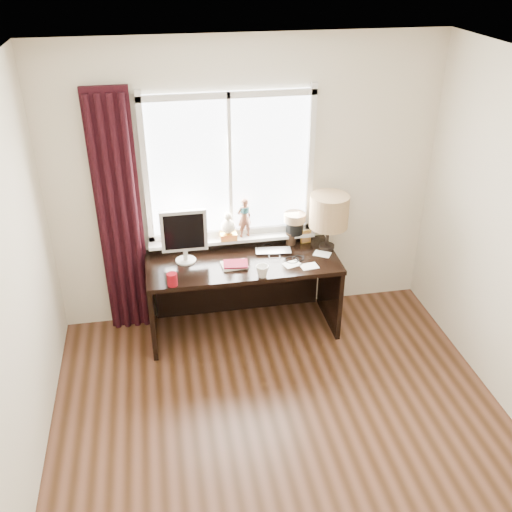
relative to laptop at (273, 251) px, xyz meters
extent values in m
cube|color=brown|center=(-0.20, -1.73, -0.76)|extent=(3.50, 4.00, 0.00)
cube|color=white|center=(-0.20, -1.73, 1.84)|extent=(3.50, 4.00, 0.00)
cube|color=beige|center=(-0.20, 0.27, 0.54)|extent=(3.50, 0.00, 2.60)
imported|color=silver|center=(0.00, 0.00, 0.00)|extent=(0.34, 0.24, 0.03)
imported|color=white|center=(-0.18, -0.40, 0.04)|extent=(0.15, 0.15, 0.11)
cylinder|color=maroon|center=(-0.93, -0.40, 0.04)|extent=(0.08, 0.08, 0.11)
cube|color=white|center=(-0.35, 0.26, 0.74)|extent=(1.40, 0.02, 1.30)
cube|color=silver|center=(-0.35, 0.23, 0.11)|extent=(1.50, 0.05, 0.05)
cube|color=silver|center=(-0.35, 0.23, 1.36)|extent=(1.50, 0.05, 0.05)
cube|color=silver|center=(-1.07, 0.23, 0.74)|extent=(0.05, 0.05, 1.40)
cube|color=silver|center=(0.38, 0.23, 0.74)|extent=(0.05, 0.05, 1.40)
cube|color=silver|center=(-0.35, 0.23, 0.74)|extent=(0.03, 0.05, 1.30)
cube|color=silver|center=(-0.35, 0.18, 0.07)|extent=(1.52, 0.18, 0.03)
cylinder|color=#400000|center=(-0.82, 0.15, 0.20)|extent=(0.13, 0.13, 0.23)
cube|color=gold|center=(-0.39, 0.15, 0.12)|extent=(0.15, 0.12, 0.06)
sphere|color=beige|center=(-0.39, 0.15, 0.21)|extent=(0.13, 0.13, 0.13)
sphere|color=beige|center=(-0.39, 0.15, 0.31)|extent=(0.07, 0.07, 0.07)
imported|color=brown|center=(-0.23, 0.18, 0.27)|extent=(0.16, 0.12, 0.38)
cylinder|color=#1E4C51|center=(-0.23, 0.17, 0.36)|extent=(0.10, 0.10, 0.05)
cylinder|color=black|center=(0.23, 0.15, 0.15)|extent=(0.16, 0.16, 0.12)
cylinder|color=#8C6B4C|center=(0.23, 0.15, 0.25)|extent=(0.20, 0.20, 0.08)
cube|color=black|center=(-1.33, 0.19, 0.36)|extent=(0.38, 0.05, 2.25)
cylinder|color=black|center=(-1.47, 0.16, 0.34)|extent=(0.06, 0.06, 2.20)
cylinder|color=black|center=(-1.38, 0.16, 0.34)|extent=(0.06, 0.06, 2.20)
cylinder|color=black|center=(-1.29, 0.16, 0.34)|extent=(0.06, 0.06, 2.20)
cylinder|color=black|center=(-1.20, 0.16, 0.34)|extent=(0.06, 0.06, 2.20)
cube|color=black|center=(-0.30, -0.10, -0.03)|extent=(1.70, 0.70, 0.04)
cube|color=black|center=(-1.13, -0.10, -0.41)|extent=(0.04, 0.64, 0.71)
cube|color=black|center=(0.53, -0.10, -0.41)|extent=(0.04, 0.64, 0.71)
cube|color=black|center=(-0.30, 0.24, -0.41)|extent=(1.60, 0.03, 0.71)
cylinder|color=beige|center=(-0.80, -0.02, -0.01)|extent=(0.18, 0.18, 0.01)
cylinder|color=beige|center=(-0.80, -0.02, 0.05)|extent=(0.04, 0.04, 0.10)
cube|color=beige|center=(-0.80, -0.02, 0.29)|extent=(0.40, 0.04, 0.38)
cube|color=black|center=(-0.80, -0.04, 0.29)|extent=(0.34, 0.01, 0.32)
cube|color=beige|center=(-0.39, -0.18, 0.00)|extent=(0.23, 0.18, 0.02)
cube|color=#5B0917|center=(-0.38, -0.19, 0.01)|extent=(0.22, 0.17, 0.01)
cylinder|color=black|center=(0.19, 0.13, 0.05)|extent=(0.09, 0.09, 0.12)
cylinder|color=black|center=(0.18, 0.14, 0.10)|extent=(0.01, 0.01, 0.22)
cylinder|color=black|center=(0.20, 0.12, 0.08)|extent=(0.01, 0.01, 0.19)
cylinder|color=black|center=(0.19, 0.14, 0.11)|extent=(0.01, 0.01, 0.25)
cylinder|color=black|center=(0.21, 0.14, 0.07)|extent=(0.01, 0.01, 0.17)
cube|color=gold|center=(0.33, 0.13, 0.05)|extent=(0.10, 0.02, 0.13)
cube|color=#996633|center=(0.33, 0.12, 0.05)|extent=(0.08, 0.01, 0.10)
cylinder|color=black|center=(0.50, 0.00, 0.00)|extent=(0.14, 0.14, 0.03)
cylinder|color=black|center=(0.50, 0.00, 0.13)|extent=(0.03, 0.03, 0.22)
cylinder|color=tan|center=(0.50, 0.00, 0.36)|extent=(0.35, 0.35, 0.30)
cube|color=white|center=(0.25, -0.31, -0.01)|extent=(0.16, 0.13, 0.00)
cube|color=white|center=(0.43, -0.11, -0.01)|extent=(0.19, 0.17, 0.00)
cube|color=white|center=(0.11, -0.24, -0.01)|extent=(0.18, 0.15, 0.00)
torus|color=black|center=(0.13, -0.17, -0.01)|extent=(0.15, 0.15, 0.01)
torus|color=black|center=(0.19, -0.15, -0.01)|extent=(0.15, 0.15, 0.01)
torus|color=black|center=(-0.03, 0.12, -0.01)|extent=(0.12, 0.12, 0.01)
camera|label=1|loc=(-0.98, -4.42, 2.49)|focal=40.00mm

